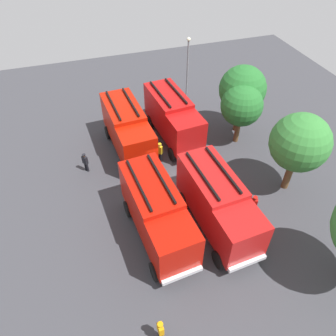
% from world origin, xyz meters
% --- Properties ---
extents(ground_plane, '(46.26, 46.26, 0.00)m').
position_xyz_m(ground_plane, '(0.00, 0.00, 0.00)').
color(ground_plane, '#38383D').
extents(fire_truck_0, '(7.35, 3.14, 3.88)m').
position_xyz_m(fire_truck_0, '(-4.51, -1.87, 2.15)').
color(fire_truck_0, '#AD1405').
rests_on(fire_truck_0, ground).
extents(fire_truck_1, '(7.38, 3.25, 3.88)m').
position_xyz_m(fire_truck_1, '(4.22, -2.04, 2.15)').
color(fire_truck_1, '#B01006').
rests_on(fire_truck_1, ground).
extents(fire_truck_2, '(7.39, 3.29, 3.88)m').
position_xyz_m(fire_truck_2, '(-5.02, 2.05, 2.15)').
color(fire_truck_2, '#AD100F').
rests_on(fire_truck_2, ground).
extents(fire_truck_3, '(7.36, 3.18, 3.88)m').
position_xyz_m(fire_truck_3, '(4.64, 1.69, 2.15)').
color(fire_truck_3, '#B11514').
rests_on(fire_truck_3, ground).
extents(firefighter_0, '(0.47, 0.46, 1.71)m').
position_xyz_m(firefighter_0, '(-2.46, 0.12, 0.96)').
color(firefighter_0, black).
rests_on(firefighter_0, ground).
extents(firefighter_1, '(0.41, 0.48, 1.80)m').
position_xyz_m(firefighter_1, '(4.68, 4.30, 1.02)').
color(firefighter_1, black).
rests_on(firefighter_1, ground).
extents(firefighter_2, '(0.43, 0.27, 1.68)m').
position_xyz_m(firefighter_2, '(10.16, -3.65, 0.94)').
color(firefighter_2, black).
rests_on(firefighter_2, ground).
extents(firefighter_3, '(0.48, 0.44, 1.61)m').
position_xyz_m(firefighter_3, '(-3.08, -5.54, 0.90)').
color(firefighter_3, black).
rests_on(firefighter_3, ground).
extents(firefighter_4, '(0.46, 0.32, 1.80)m').
position_xyz_m(firefighter_4, '(-8.80, -0.40, 1.02)').
color(firefighter_4, black).
rests_on(firefighter_4, ground).
extents(tree_0, '(3.81, 3.81, 5.90)m').
position_xyz_m(tree_0, '(-4.40, 7.74, 3.97)').
color(tree_0, brown).
rests_on(tree_0, ground).
extents(tree_1, '(3.32, 3.32, 5.14)m').
position_xyz_m(tree_1, '(-2.93, 7.00, 3.46)').
color(tree_1, brown).
rests_on(tree_1, ground).
extents(tree_2, '(3.90, 3.90, 6.04)m').
position_xyz_m(tree_2, '(3.06, 7.93, 4.06)').
color(tree_2, brown).
rests_on(tree_2, ground).
extents(traffic_cone_0, '(0.47, 0.47, 0.68)m').
position_xyz_m(traffic_cone_0, '(-4.13, 4.02, 0.34)').
color(traffic_cone_0, '#F2600C').
rests_on(traffic_cone_0, ground).
extents(lamppost, '(0.36, 0.36, 6.00)m').
position_xyz_m(lamppost, '(-11.07, 5.52, 3.55)').
color(lamppost, slate).
rests_on(lamppost, ground).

